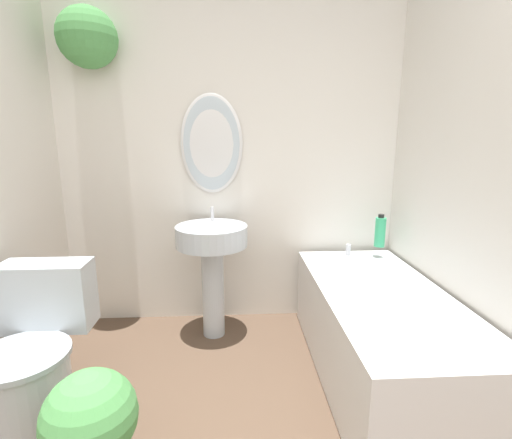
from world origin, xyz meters
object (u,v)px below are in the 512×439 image
toilet (33,364)px  potted_plant (91,426)px  pedestal_sink (212,254)px  shampoo_bottle (380,232)px  bathtub (380,332)px

toilet → potted_plant: size_ratio=1.48×
pedestal_sink → shampoo_bottle: pedestal_sink is taller
bathtub → potted_plant: bearing=-154.6°
toilet → shampoo_bottle: (1.92, 0.86, 0.38)m
bathtub → shampoo_bottle: bearing=71.1°
toilet → bathtub: (1.72, 0.28, -0.05)m
bathtub → potted_plant: 1.48m
toilet → pedestal_sink: pedestal_sink is taller
bathtub → potted_plant: (-1.34, -0.63, 0.02)m
pedestal_sink → toilet: bearing=-134.3°
bathtub → shampoo_bottle: 0.74m
toilet → bathtub: 1.75m
bathtub → shampoo_bottle: (0.20, 0.58, 0.43)m
bathtub → pedestal_sink: bearing=151.8°
toilet → potted_plant: (0.39, -0.35, -0.03)m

